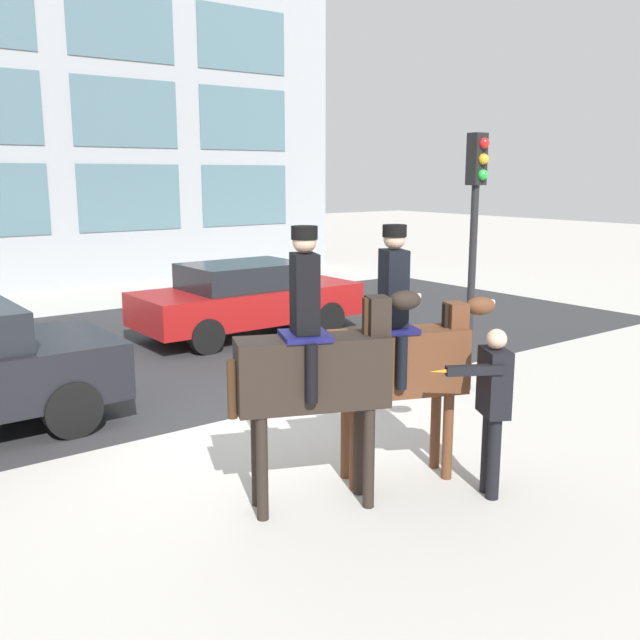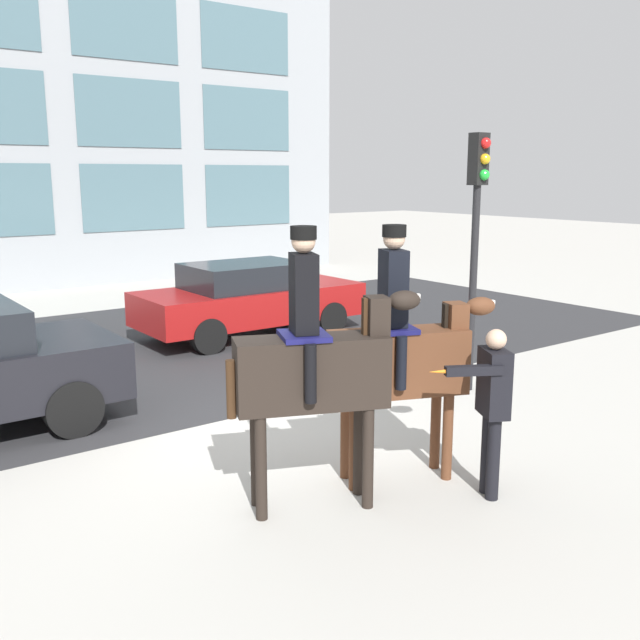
{
  "view_description": "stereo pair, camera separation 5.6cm",
  "coord_description": "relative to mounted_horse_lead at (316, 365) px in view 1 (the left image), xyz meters",
  "views": [
    {
      "loc": [
        -4.33,
        -7.36,
        3.16
      ],
      "look_at": [
        0.21,
        -1.31,
        1.61
      ],
      "focal_mm": 40.0,
      "sensor_mm": 36.0,
      "label": 1
    },
    {
      "loc": [
        -4.28,
        -7.39,
        3.16
      ],
      "look_at": [
        0.21,
        -1.31,
        1.61
      ],
      "focal_mm": 40.0,
      "sensor_mm": 36.0,
      "label": 2
    }
  ],
  "objects": [
    {
      "name": "ground_plane",
      "position": [
        0.5,
        2.19,
        -1.42
      ],
      "size": [
        80.0,
        80.0,
        0.0
      ],
      "primitive_type": "plane",
      "color": "#B2AFA8"
    },
    {
      "name": "road_surface",
      "position": [
        0.5,
        6.94,
        -1.41
      ],
      "size": [
        22.14,
        8.5,
        0.01
      ],
      "color": "#2D2D30",
      "rests_on": "ground_plane"
    },
    {
      "name": "mounted_horse_lead",
      "position": [
        0.0,
        0.0,
        0.0
      ],
      "size": [
        1.76,
        0.98,
        2.71
      ],
      "rotation": [
        0.0,
        0.0,
        -0.4
      ],
      "color": "black",
      "rests_on": "ground_plane"
    },
    {
      "name": "mounted_horse_companion",
      "position": [
        1.09,
        -0.0,
        -0.07
      ],
      "size": [
        1.77,
        0.95,
        2.68
      ],
      "rotation": [
        0.0,
        0.0,
        -0.38
      ],
      "color": "#59331E",
      "rests_on": "ground_plane"
    },
    {
      "name": "pedestrian_bystander",
      "position": [
        1.51,
        -0.86,
        -0.41
      ],
      "size": [
        0.91,
        0.46,
        1.71
      ],
      "rotation": [
        0.0,
        0.0,
        2.63
      ],
      "color": "black",
      "rests_on": "ground_plane"
    },
    {
      "name": "street_car_far_lane",
      "position": [
        3.34,
        6.8,
        -0.65
      ],
      "size": [
        4.45,
        1.89,
        1.46
      ],
      "color": "maroon",
      "rests_on": "ground_plane"
    },
    {
      "name": "traffic_light",
      "position": [
        4.1,
        1.7,
        1.1
      ],
      "size": [
        0.24,
        0.29,
        3.73
      ],
      "color": "black",
      "rests_on": "ground_plane"
    }
  ]
}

